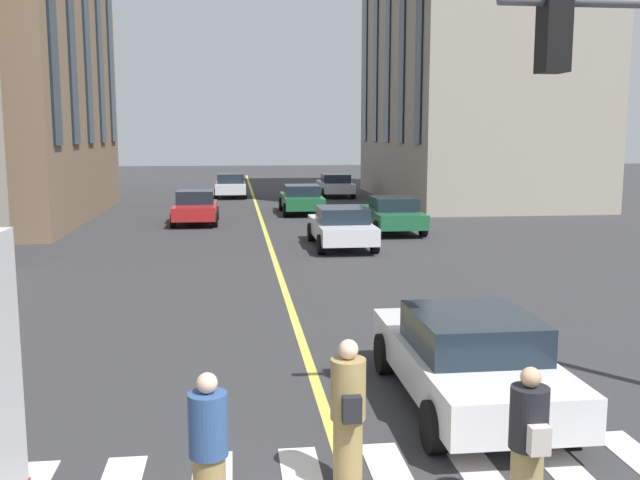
% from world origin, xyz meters
% --- Properties ---
extents(lane_centre_line, '(80.00, 0.16, 0.01)m').
position_xyz_m(lane_centre_line, '(20.00, 0.00, 0.00)').
color(lane_centre_line, '#D8C64C').
rests_on(lane_centre_line, ground_plane).
extents(car_red_oncoming, '(3.90, 1.89, 1.40)m').
position_xyz_m(car_red_oncoming, '(25.43, 2.81, 0.70)').
color(car_red_oncoming, '#B21E1E').
rests_on(car_red_oncoming, ground_plane).
extents(car_white_near, '(4.40, 1.95, 1.37)m').
position_xyz_m(car_white_near, '(37.58, -4.90, 0.70)').
color(car_white_near, silver).
rests_on(car_white_near, ground_plane).
extents(car_green_trailing, '(4.40, 1.95, 1.37)m').
position_xyz_m(car_green_trailing, '(28.76, -2.02, 0.70)').
color(car_green_trailing, '#1E6038').
rests_on(car_green_trailing, ground_plane).
extents(car_white_mid, '(4.40, 1.95, 1.37)m').
position_xyz_m(car_white_mid, '(4.17, -2.01, 0.70)').
color(car_white_mid, silver).
rests_on(car_white_mid, ground_plane).
extents(car_green_parked_a, '(4.40, 1.95, 1.37)m').
position_xyz_m(car_green_parked_a, '(21.88, -4.90, 0.70)').
color(car_green_parked_a, '#1E6038').
rests_on(car_green_parked_a, ground_plane).
extents(car_white_parked_b, '(4.40, 1.95, 1.37)m').
position_xyz_m(car_white_parked_b, '(18.42, -2.38, 0.70)').
color(car_white_parked_b, silver).
rests_on(car_white_parked_b, ground_plane).
extents(car_white_far, '(3.90, 1.89, 1.40)m').
position_xyz_m(car_white_far, '(37.85, 1.36, 0.70)').
color(car_white_far, silver).
rests_on(car_white_far, ground_plane).
extents(pedestrian_near, '(0.38, 0.38, 1.56)m').
position_xyz_m(pedestrian_near, '(1.43, 1.49, 0.77)').
color(pedestrian_near, '#997F4C').
rests_on(pedestrian_near, ground_plane).
extents(pedestrian_companion, '(0.50, 0.38, 1.65)m').
position_xyz_m(pedestrian_companion, '(2.05, 0.03, 0.83)').
color(pedestrian_companion, '#997F4C').
rests_on(pedestrian_companion, ground_plane).
extents(pedestrian_far, '(0.50, 0.38, 1.56)m').
position_xyz_m(pedestrian_far, '(1.21, -1.64, 0.78)').
color(pedestrian_far, '#997F4C').
rests_on(pedestrian_far, ground_plane).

